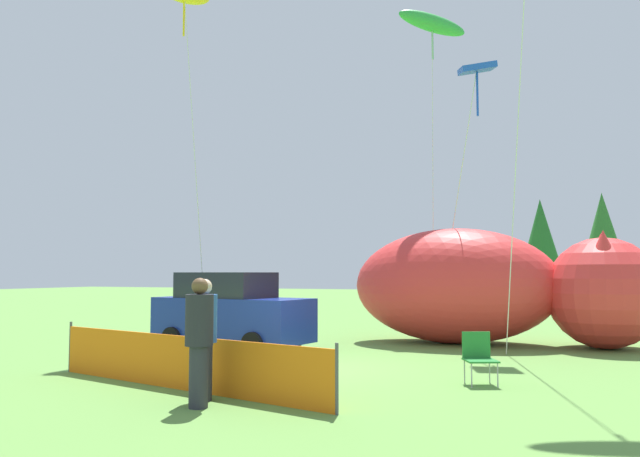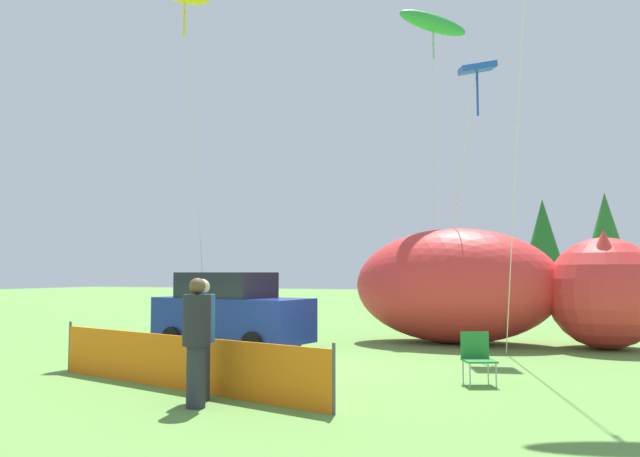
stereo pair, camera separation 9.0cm
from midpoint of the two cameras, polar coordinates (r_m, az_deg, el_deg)
The scene contains 11 objects.
ground_plane at distance 13.46m, azimuth -2.05°, elevation -12.56°, with size 120.00×120.00×0.00m, color #609342.
parked_car at distance 16.42m, azimuth -8.02°, elevation -7.56°, with size 4.40×2.29×2.00m.
folding_chair at distance 11.73m, azimuth 14.39°, elevation -11.10°, with size 0.71×0.71×0.92m.
inflatable_cat at distance 18.07m, azimuth 15.62°, elevation -5.47°, with size 8.26×3.50×3.25m.
safety_fence at distance 11.18m, azimuth -12.63°, elevation -11.85°, with size 6.39×1.61×1.00m.
spectator_in_grey_shirt at distance 10.08m, azimuth -10.53°, elevation -9.44°, with size 0.41×0.41×1.89m.
spectator_in_blue_shirt at distance 9.55m, azimuth -10.95°, elevation -9.67°, with size 0.42×0.42×1.91m.
kite_blue_box at distance 17.79m, azimuth 14.24°, elevation 13.55°, with size 2.19×2.46×7.70m.
kite_green_fish at distance 23.48m, azimuth 10.41°, elevation 17.91°, with size 2.47×2.39×11.33m.
horizon_tree_mid at distance 40.41m, azimuth 19.79°, elevation -0.99°, with size 2.73×2.73×6.52m.
horizon_tree_northeast at distance 46.84m, azimuth 24.70°, elevation -0.51°, with size 3.15×3.15×7.51m.
Camera 2 is at (5.56, -12.10, 1.98)m, focal length 35.00 mm.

